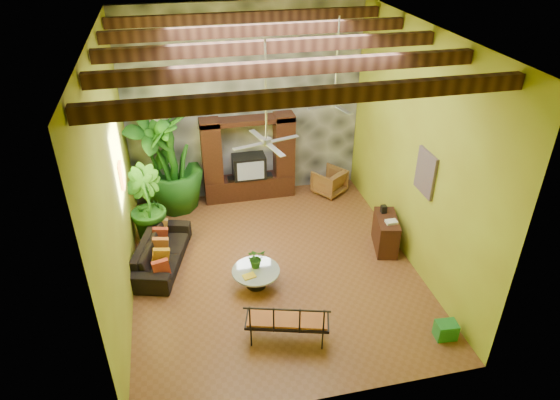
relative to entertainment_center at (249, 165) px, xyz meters
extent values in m
plane|color=brown|center=(0.00, -3.14, -0.97)|extent=(7.00, 7.00, 0.00)
cube|color=silver|center=(0.00, -3.14, 4.03)|extent=(6.00, 7.00, 0.02)
cube|color=olive|center=(0.00, 0.36, 1.53)|extent=(6.00, 0.02, 5.00)
cube|color=olive|center=(-3.00, -3.14, 1.53)|extent=(0.02, 7.00, 5.00)
cube|color=olive|center=(3.00, -3.14, 1.53)|extent=(0.02, 7.00, 5.00)
cube|color=#33363A|center=(0.00, 0.30, 1.53)|extent=(5.98, 0.10, 4.98)
cube|color=#3E2113|center=(0.00, -5.74, 3.81)|extent=(5.95, 0.16, 0.22)
cube|color=#3E2113|center=(0.00, -4.44, 3.81)|extent=(5.95, 0.16, 0.22)
cube|color=#3E2113|center=(0.00, -3.14, 3.81)|extent=(5.95, 0.16, 0.22)
cube|color=#3E2113|center=(0.00, -1.84, 3.81)|extent=(5.95, 0.16, 0.22)
cube|color=#3E2113|center=(0.00, -0.54, 3.81)|extent=(5.95, 0.16, 0.22)
cube|color=black|center=(0.00, 0.00, -0.67)|extent=(2.40, 0.50, 0.60)
cube|color=black|center=(-0.95, 0.00, 0.33)|extent=(0.50, 0.48, 2.00)
cube|color=black|center=(0.95, 0.00, 0.33)|extent=(0.50, 0.48, 2.00)
cube|color=black|center=(0.00, 0.00, 1.23)|extent=(2.40, 0.48, 0.12)
cube|color=black|center=(0.00, -0.02, -0.05)|extent=(0.85, 0.52, 0.62)
cube|color=#8C99A8|center=(0.00, -0.29, -0.05)|extent=(0.70, 0.02, 0.50)
cylinder|color=#ADADB2|center=(-0.20, -3.54, 3.13)|extent=(0.04, 0.04, 1.80)
cylinder|color=#ADADB2|center=(-0.20, -3.54, 2.23)|extent=(0.18, 0.18, 0.12)
cube|color=#ADADB2|center=(0.15, -3.44, 2.21)|extent=(0.58, 0.26, 0.01)
cube|color=#ADADB2|center=(-0.29, -3.19, 2.21)|extent=(0.26, 0.58, 0.01)
cube|color=#ADADB2|center=(-0.55, -3.63, 2.21)|extent=(0.58, 0.26, 0.01)
cube|color=#ADADB2|center=(-0.11, -3.88, 2.21)|extent=(0.26, 0.58, 0.01)
cylinder|color=#ADADB2|center=(1.60, -1.94, 3.13)|extent=(0.04, 0.04, 1.80)
cylinder|color=#ADADB2|center=(1.60, -1.94, 2.23)|extent=(0.18, 0.18, 0.12)
cube|color=#ADADB2|center=(1.95, -1.84, 2.21)|extent=(0.58, 0.26, 0.01)
cube|color=#ADADB2|center=(1.51, -1.59, 2.21)|extent=(0.26, 0.58, 0.01)
cube|color=#ADADB2|center=(1.25, -2.03, 2.21)|extent=(0.58, 0.26, 0.01)
cube|color=#ADADB2|center=(1.69, -2.28, 2.21)|extent=(0.26, 0.58, 0.01)
cube|color=gold|center=(-2.96, -2.14, 1.13)|extent=(0.06, 0.32, 0.55)
cube|color=#26508C|center=(2.96, -3.74, 1.33)|extent=(0.06, 0.70, 0.90)
imported|color=black|center=(-2.38, -2.48, -0.65)|extent=(1.42, 2.33, 0.64)
imported|color=olive|center=(2.16, -0.28, -0.62)|extent=(1.04, 1.05, 0.69)
imported|color=#1F5F19|center=(-2.40, -0.07, 0.39)|extent=(1.69, 1.68, 2.70)
imported|color=#215917|center=(-2.65, -1.43, -0.05)|extent=(1.23, 1.29, 1.84)
imported|color=#206019|center=(-1.96, -0.10, 0.37)|extent=(1.63, 1.63, 2.67)
cylinder|color=black|center=(-0.49, -3.66, -0.79)|extent=(0.42, 0.42, 0.36)
cylinder|color=#B3BFBB|center=(-0.49, -3.66, -0.59)|extent=(0.99, 0.99, 0.04)
imported|color=#285D18|center=(-0.46, -3.53, -0.36)|extent=(0.46, 0.43, 0.42)
cube|color=yellow|center=(-0.66, -3.84, -0.55)|extent=(0.29, 0.24, 0.03)
cube|color=black|center=(-0.20, -5.26, -0.52)|extent=(1.58, 0.89, 0.06)
cube|color=#A45528|center=(-0.20, -5.26, -0.48)|extent=(1.49, 0.83, 0.06)
cube|color=black|center=(-0.20, -5.53, -0.25)|extent=(1.45, 0.45, 0.54)
cube|color=#352111|center=(2.65, -2.99, -0.56)|extent=(0.67, 1.08, 0.80)
cube|color=#1C6A1F|center=(2.65, -5.84, -0.80)|extent=(0.40, 0.32, 0.33)
camera|label=1|loc=(-1.76, -11.63, 5.95)|focal=32.00mm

